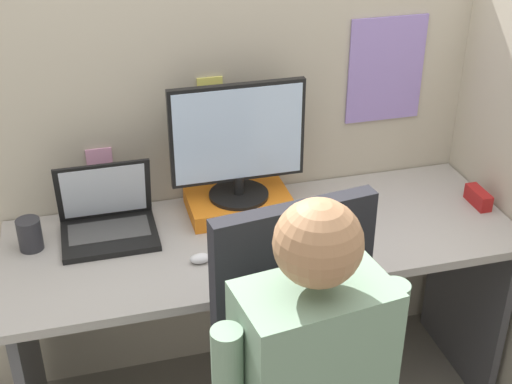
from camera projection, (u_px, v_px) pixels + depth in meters
name	position (u px, v px, depth m)	size (l,w,h in m)	color
cubicle_panel_back	(240.00, 184.00, 2.60)	(2.16, 0.05, 1.50)	#B7AD99
cubicle_panel_right	(506.00, 206.00, 2.46)	(0.04, 1.23, 1.50)	#B7AD99
desk	(263.00, 277.00, 2.41)	(1.66, 0.61, 0.74)	#9E9993
paper_box	(239.00, 203.00, 2.44)	(0.35, 0.23, 0.06)	orange
monitor	(238.00, 141.00, 2.33)	(0.45, 0.20, 0.40)	black
laptop	(108.00, 222.00, 2.30)	(0.30, 0.24, 0.24)	black
mouse	(200.00, 258.00, 2.18)	(0.06, 0.04, 0.03)	silver
stapler	(478.00, 197.00, 2.48)	(0.04, 0.12, 0.06)	#A31919
carrot_toy	(323.00, 256.00, 2.18)	(0.04, 0.15, 0.04)	orange
pen_cup	(30.00, 234.00, 2.23)	(0.08, 0.08, 0.10)	#28282D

